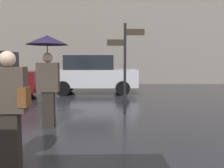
% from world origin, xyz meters
% --- Properties ---
extents(pedestrian_with_umbrella, '(0.95, 0.95, 2.14)m').
position_xyz_m(pedestrian_with_umbrella, '(-0.41, 3.38, 1.61)').
color(pedestrian_with_umbrella, '#2A241E').
rests_on(pedestrian_with_umbrella, ground).
extents(pedestrian_with_bag, '(0.52, 0.24, 1.68)m').
position_xyz_m(pedestrian_with_bag, '(-0.42, 1.21, 0.95)').
color(pedestrian_with_bag, '#2A241E').
rests_on(pedestrian_with_bag, ground).
extents(parked_car_left, '(4.20, 1.84, 1.85)m').
position_xyz_m(parked_car_left, '(0.28, 9.46, 0.95)').
color(parked_car_left, silver).
rests_on(parked_car_left, ground).
extents(street_signpost, '(1.08, 0.08, 2.63)m').
position_xyz_m(street_signpost, '(1.50, 4.74, 1.61)').
color(street_signpost, black).
rests_on(street_signpost, ground).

